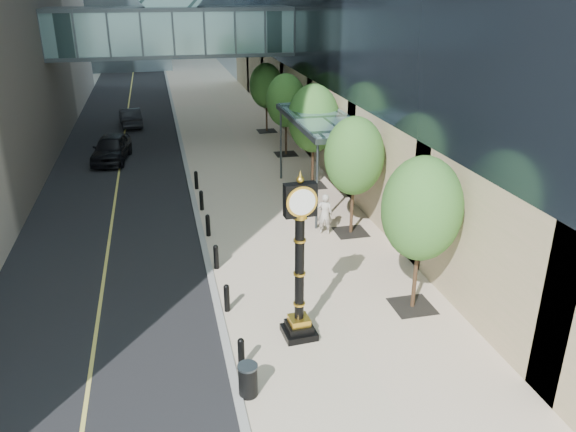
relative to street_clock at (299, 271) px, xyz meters
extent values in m
plane|color=gray|center=(0.67, -2.22, -2.38)|extent=(320.00, 320.00, 0.00)
cube|color=black|center=(-6.33, 37.78, -2.37)|extent=(8.00, 180.00, 0.02)
cube|color=#C1AE94|center=(1.67, 37.78, -2.35)|extent=(8.00, 180.00, 0.06)
cube|color=gray|center=(-2.33, 37.78, -2.34)|extent=(0.25, 180.00, 0.07)
cube|color=#466E71|center=(-2.33, 25.78, 5.12)|extent=(17.00, 4.00, 3.00)
cube|color=#383F44|center=(-2.33, 25.78, 3.67)|extent=(17.00, 4.20, 0.25)
cube|color=#383F44|center=(-2.33, 25.78, 6.57)|extent=(17.00, 4.20, 0.25)
cube|color=#383F44|center=(4.17, 11.78, 1.82)|extent=(3.00, 8.00, 0.25)
cube|color=#466E71|center=(4.17, 11.78, 1.97)|extent=(2.80, 7.80, 0.06)
cylinder|color=#383F44|center=(2.87, 8.08, -0.28)|extent=(0.12, 0.12, 4.20)
cylinder|color=#383F44|center=(2.87, 15.48, -0.28)|extent=(0.12, 0.12, 4.20)
cylinder|color=black|center=(-2.03, -1.22, -1.87)|extent=(0.20, 0.20, 0.90)
cylinder|color=black|center=(-2.03, 1.98, -1.87)|extent=(0.20, 0.20, 0.90)
cylinder|color=black|center=(-2.03, 5.18, -1.87)|extent=(0.20, 0.20, 0.90)
cylinder|color=black|center=(-2.03, 8.38, -1.87)|extent=(0.20, 0.20, 0.90)
cylinder|color=black|center=(-2.03, 11.58, -1.87)|extent=(0.20, 0.20, 0.90)
cylinder|color=black|center=(-2.03, 14.78, -1.87)|extent=(0.20, 0.20, 0.90)
cube|color=black|center=(4.27, 0.78, -2.31)|extent=(1.40, 1.40, 0.02)
cylinder|color=#3F271A|center=(4.27, 0.78, -0.88)|extent=(0.14, 0.14, 2.87)
ellipsoid|color=#256525|center=(4.27, 0.78, 1.34)|extent=(2.63, 2.63, 3.51)
cube|color=black|center=(4.27, 7.28, -2.31)|extent=(1.40, 1.40, 0.02)
cylinder|color=#3F271A|center=(4.27, 7.28, -0.91)|extent=(0.14, 0.14, 2.81)
ellipsoid|color=#256525|center=(4.27, 7.28, 1.25)|extent=(2.57, 2.57, 3.43)
cube|color=black|center=(4.27, 13.78, -2.31)|extent=(1.40, 1.40, 0.02)
cylinder|color=#3F271A|center=(4.27, 13.78, -0.83)|extent=(0.14, 0.14, 2.98)
ellipsoid|color=#256525|center=(4.27, 13.78, 1.47)|extent=(2.73, 2.73, 3.64)
cube|color=black|center=(4.27, 20.28, -2.31)|extent=(1.40, 1.40, 0.02)
cylinder|color=#3F271A|center=(4.27, 20.28, -0.93)|extent=(0.14, 0.14, 2.78)
ellipsoid|color=#256525|center=(4.27, 20.28, 1.22)|extent=(2.55, 2.55, 3.40)
cube|color=black|center=(4.27, 26.78, -2.31)|extent=(1.40, 1.40, 0.02)
cylinder|color=#3F271A|center=(4.27, 26.78, -0.97)|extent=(0.14, 0.14, 2.70)
ellipsoid|color=#256525|center=(4.27, 26.78, 1.12)|extent=(2.48, 2.48, 3.30)
cube|color=black|center=(0.00, 0.00, -2.21)|extent=(1.06, 1.06, 0.22)
cube|color=black|center=(0.00, 0.00, -1.98)|extent=(0.83, 0.83, 0.22)
cube|color=gold|center=(0.00, 0.00, -1.76)|extent=(0.65, 0.65, 0.22)
cylinder|color=black|center=(0.00, 0.00, 0.08)|extent=(0.29, 0.29, 3.45)
cube|color=black|center=(0.00, 0.00, 2.30)|extent=(0.97, 0.39, 1.00)
cylinder|color=white|center=(0.00, 0.19, 2.30)|extent=(0.78, 0.09, 0.78)
cylinder|color=white|center=(0.00, -0.19, 2.30)|extent=(0.78, 0.09, 0.78)
sphere|color=gold|center=(0.00, 0.00, 2.92)|extent=(0.22, 0.22, 0.22)
cylinder|color=black|center=(-2.03, -2.40, -1.87)|extent=(0.57, 0.57, 0.90)
imported|color=#B2AEA3|center=(3.08, 7.46, -1.38)|extent=(0.80, 0.66, 1.88)
imported|color=black|center=(-6.81, 21.47, -1.52)|extent=(2.63, 5.13, 1.67)
imported|color=black|center=(-5.89, 31.13, -1.64)|extent=(2.00, 4.48, 1.43)
camera|label=1|loc=(-3.79, -14.62, 8.02)|focal=35.00mm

